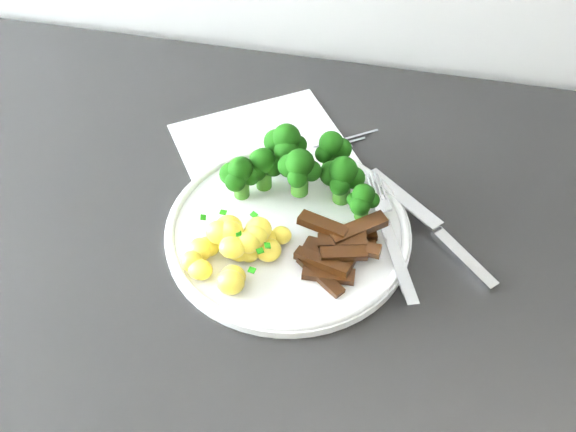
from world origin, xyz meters
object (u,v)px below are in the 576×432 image
at_px(recipe_paper, 280,176).
at_px(knife, 444,240).
at_px(potatoes, 236,246).
at_px(beef_strips, 338,247).
at_px(fork, 392,240).
at_px(plate, 288,229).
at_px(broccoli, 300,166).
at_px(counter, 274,410).

distance_m(recipe_paper, knife, 0.21).
distance_m(potatoes, beef_strips, 0.11).
height_order(potatoes, fork, potatoes).
xyz_separation_m(plate, broccoli, (0.00, 0.06, 0.04)).
relative_size(counter, knife, 15.74).
relative_size(plate, broccoli, 1.50).
bearing_deg(potatoes, fork, 17.96).
bearing_deg(potatoes, broccoli, 68.15).
bearing_deg(counter, potatoes, -104.58).
bearing_deg(beef_strips, broccoli, 125.22).
height_order(counter, broccoli, broccoli).
distance_m(counter, fork, 0.51).
bearing_deg(counter, beef_strips, -25.45).
bearing_deg(counter, knife, 1.36).
xyz_separation_m(plate, fork, (0.11, 0.00, 0.01)).
distance_m(counter, potatoes, 0.51).
bearing_deg(recipe_paper, plate, -71.72).
height_order(counter, knife, knife).
xyz_separation_m(recipe_paper, fork, (0.14, -0.09, 0.02)).
xyz_separation_m(potatoes, fork, (0.16, 0.05, -0.01)).
bearing_deg(plate, broccoli, 89.84).
distance_m(broccoli, beef_strips, 0.11).
height_order(recipe_paper, potatoes, potatoes).
relative_size(counter, recipe_paper, 7.18).
bearing_deg(counter, fork, -6.78).
xyz_separation_m(beef_strips, fork, (0.05, 0.02, -0.00)).
height_order(recipe_paper, plate, plate).
distance_m(recipe_paper, beef_strips, 0.14).
relative_size(recipe_paper, knife, 2.19).
relative_size(potatoes, beef_strips, 0.96).
xyz_separation_m(plate, beef_strips, (0.06, -0.02, 0.01)).
bearing_deg(counter, recipe_paper, 91.78).
relative_size(broccoli, knife, 1.14).
xyz_separation_m(plate, knife, (0.17, 0.02, 0.00)).
height_order(plate, fork, fork).
height_order(potatoes, beef_strips, potatoes).
bearing_deg(recipe_paper, beef_strips, -51.55).
height_order(counter, recipe_paper, recipe_paper).
xyz_separation_m(potatoes, beef_strips, (0.10, 0.03, -0.01)).
xyz_separation_m(recipe_paper, knife, (0.20, -0.07, 0.01)).
bearing_deg(broccoli, plate, -90.16).
bearing_deg(beef_strips, potatoes, -165.42).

